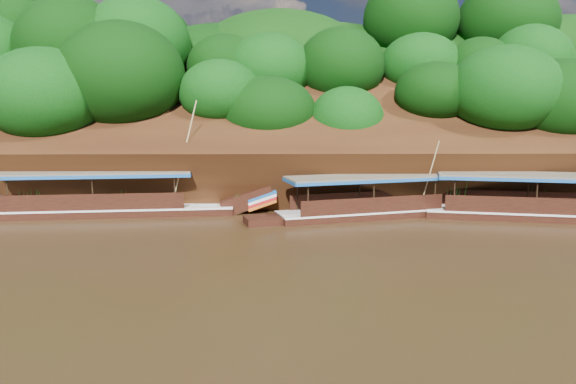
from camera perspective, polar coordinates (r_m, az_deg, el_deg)
name	(u,v)px	position (r m, az deg, el deg)	size (l,w,h in m)	color
ground	(362,253)	(25.70, 7.53, -6.13)	(160.00, 160.00, 0.00)	black
riverbank	(324,160)	(47.65, 3.63, 3.28)	(120.00, 30.06, 19.40)	black
boat_0	(562,210)	(35.93, 26.09, -1.64)	(16.28, 5.39, 7.40)	black
boat_1	(389,207)	(33.95, 10.23, -1.49)	(14.35, 5.79, 4.98)	black
boat_2	(128,205)	(35.19, -15.98, -1.25)	(17.14, 3.96, 7.33)	black
reeds	(281,197)	(34.55, -0.71, -0.54)	(48.00, 2.23, 2.22)	#266E1B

